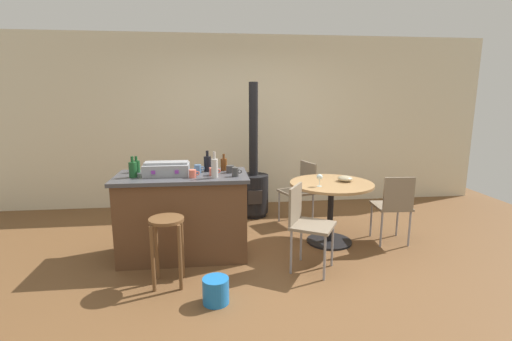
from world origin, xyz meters
name	(u,v)px	position (x,y,z in m)	size (l,w,h in m)	color
ground_plane	(262,263)	(0.00, 0.00, 0.00)	(8.80, 8.80, 0.00)	brown
back_wall	(243,122)	(0.00, 2.33, 1.35)	(8.00, 0.10, 2.70)	beige
kitchen_island	(183,215)	(-0.84, 0.31, 0.47)	(1.42, 0.72, 0.93)	brown
wooden_stool	(167,237)	(-0.94, -0.35, 0.48)	(0.32, 0.32, 0.66)	brown
dining_table	(331,197)	(0.90, 0.47, 0.57)	(0.99, 0.99, 0.75)	black
folding_chair_near	(306,220)	(0.43, -0.18, 0.52)	(0.55, 0.55, 0.88)	#7F705B
folding_chair_far	(394,204)	(1.64, 0.35, 0.50)	(0.43, 0.43, 0.85)	#7F705B
folding_chair_left	(300,188)	(0.71, 1.22, 0.51)	(0.51, 0.51, 0.86)	#7F705B
wood_stove	(253,185)	(0.09, 1.61, 0.47)	(0.44, 0.45, 1.96)	black
toolbox	(167,169)	(-1.00, 0.30, 1.00)	(0.48, 0.29, 0.15)	gray
bottle_0	(215,168)	(-0.48, 0.11, 1.03)	(0.07, 0.07, 0.27)	#B7B2AD
bottle_1	(224,164)	(-0.38, 0.49, 1.00)	(0.07, 0.07, 0.19)	#603314
bottle_2	(136,166)	(-1.35, 0.50, 1.00)	(0.08, 0.08, 0.18)	#194C23
bottle_3	(133,169)	(-1.33, 0.24, 1.01)	(0.08, 0.08, 0.22)	#194C23
bottle_4	(207,163)	(-0.56, 0.46, 1.02)	(0.08, 0.08, 0.24)	black
cup_0	(193,174)	(-0.71, 0.15, 0.97)	(0.11, 0.08, 0.08)	#DB6651
cup_1	(213,171)	(-0.50, 0.24, 0.97)	(0.12, 0.09, 0.08)	#DB6651
cup_2	(235,172)	(-0.26, 0.15, 0.98)	(0.11, 0.07, 0.10)	#383838
cup_3	(230,169)	(-0.31, 0.35, 0.97)	(0.12, 0.09, 0.08)	#383838
cup_4	(198,169)	(-0.66, 0.38, 0.97)	(0.11, 0.08, 0.09)	#4C7099
wine_glass	(320,177)	(0.70, 0.31, 0.86)	(0.07, 0.07, 0.14)	silver
serving_bowl	(345,179)	(1.08, 0.52, 0.79)	(0.18, 0.18, 0.07)	tan
plastic_bucket	(216,291)	(-0.50, -0.73, 0.11)	(0.23, 0.23, 0.23)	blue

